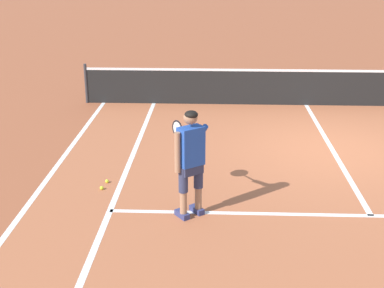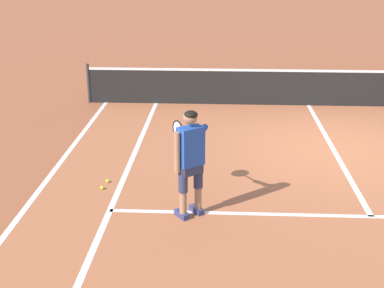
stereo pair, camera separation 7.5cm
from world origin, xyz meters
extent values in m
plane|color=#9E5133|center=(0.00, 0.00, 0.00)|extent=(80.00, 80.00, 0.00)
cube|color=#B2603D|center=(0.00, -1.28, 0.00)|extent=(10.98, 9.72, 0.00)
cube|color=white|center=(0.00, -3.02, 0.00)|extent=(8.23, 0.10, 0.01)
cube|color=white|center=(0.00, 0.18, 0.00)|extent=(0.10, 6.40, 0.01)
cube|color=white|center=(-4.12, -1.28, 0.00)|extent=(0.10, 9.32, 0.01)
cube|color=white|center=(-5.49, -1.28, 0.00)|extent=(0.10, 9.32, 0.01)
cylinder|color=#333338|center=(-5.94, 3.38, 0.54)|extent=(0.08, 0.08, 1.07)
cube|color=black|center=(0.00, 3.38, 0.46)|extent=(11.84, 0.02, 0.91)
cube|color=white|center=(0.00, 3.38, 0.94)|extent=(11.84, 0.03, 0.06)
cube|color=navy|center=(-2.95, -3.18, 0.04)|extent=(0.26, 0.29, 0.09)
cube|color=navy|center=(-2.73, -3.02, 0.04)|extent=(0.26, 0.29, 0.09)
cylinder|color=#A37556|center=(-2.93, -3.22, 0.27)|extent=(0.11, 0.11, 0.36)
cylinder|color=#2D3351|center=(-2.93, -3.22, 0.66)|extent=(0.14, 0.14, 0.41)
cylinder|color=#A37556|center=(-2.71, -3.05, 0.27)|extent=(0.11, 0.11, 0.36)
cylinder|color=#2D3351|center=(-2.71, -3.05, 0.66)|extent=(0.14, 0.14, 0.41)
cube|color=#2D3351|center=(-2.82, -3.13, 0.82)|extent=(0.39, 0.36, 0.20)
cube|color=#234CAD|center=(-2.82, -3.13, 1.16)|extent=(0.44, 0.40, 0.60)
cylinder|color=#A37556|center=(-3.01, -3.28, 1.11)|extent=(0.09, 0.09, 0.62)
cylinder|color=#234CAD|center=(-2.66, -2.90, 1.31)|extent=(0.23, 0.26, 0.29)
cylinder|color=#A37556|center=(-2.76, -2.71, 1.17)|extent=(0.24, 0.28, 0.14)
sphere|color=#A37556|center=(-2.82, -3.12, 1.60)|extent=(0.21, 0.21, 0.21)
ellipsoid|color=black|center=(-2.81, -3.14, 1.66)|extent=(0.28, 0.28, 0.12)
cylinder|color=#232326|center=(-2.88, -2.52, 1.14)|extent=(0.15, 0.18, 0.03)
cylinder|color=black|center=(-2.97, -2.40, 1.14)|extent=(0.08, 0.09, 0.02)
torus|color=black|center=(-3.08, -2.26, 1.14)|extent=(0.20, 0.25, 0.30)
cylinder|color=silver|center=(-3.08, -2.26, 1.14)|extent=(0.15, 0.20, 0.25)
sphere|color=#CCE02D|center=(-4.37, -1.94, 0.03)|extent=(0.07, 0.07, 0.07)
sphere|color=#CCE02D|center=(-4.41, -2.23, 0.03)|extent=(0.07, 0.07, 0.07)
camera|label=1|loc=(-2.48, -10.60, 3.90)|focal=49.99mm
camera|label=2|loc=(-2.41, -10.60, 3.90)|focal=49.99mm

